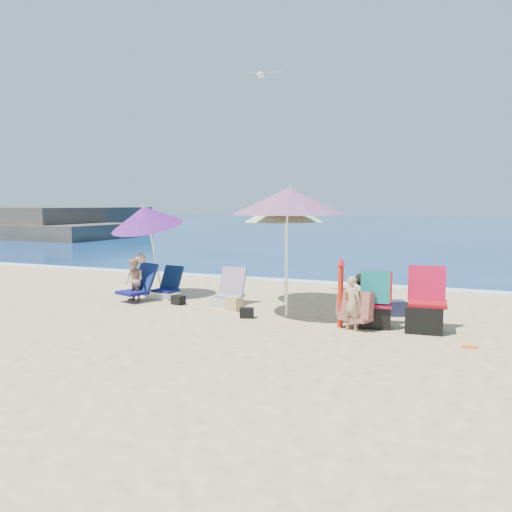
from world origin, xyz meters
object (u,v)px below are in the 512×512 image
at_px(chair_navy, 166,290).
at_px(camp_chair_left, 425,312).
at_px(umbrella_turquoise, 289,201).
at_px(camp_chair_right, 375,307).
at_px(person_left, 136,280).
at_px(seagull, 262,75).
at_px(umbrella_striped, 284,211).
at_px(umbrella_blue, 146,217).
at_px(person_center, 354,303).
at_px(chair_rainbow, 229,295).
at_px(furled_umbrella, 341,289).

distance_m(chair_navy, camp_chair_left, 5.71).
bearing_deg(umbrella_turquoise, camp_chair_right, -10.22).
relative_size(chair_navy, person_left, 0.68).
distance_m(umbrella_turquoise, seagull, 3.53).
bearing_deg(umbrella_turquoise, umbrella_striped, 113.02).
bearing_deg(umbrella_striped, chair_navy, -167.73).
xyz_separation_m(umbrella_turquoise, camp_chair_left, (2.48, -0.26, -1.83)).
bearing_deg(camp_chair_right, umbrella_blue, 169.09).
relative_size(umbrella_striped, seagull, 2.88).
relative_size(camp_chair_left, camp_chair_right, 1.08).
xyz_separation_m(camp_chair_right, seagull, (-2.92, 2.07, 4.57)).
bearing_deg(umbrella_blue, chair_navy, 3.37).
xyz_separation_m(person_center, person_left, (-4.91, 0.74, 0.02)).
distance_m(umbrella_striped, chair_navy, 3.18).
relative_size(camp_chair_right, person_left, 0.95).
xyz_separation_m(umbrella_turquoise, umbrella_blue, (-3.63, 0.72, -0.33)).
relative_size(chair_navy, camp_chair_right, 0.72).
distance_m(person_center, person_left, 4.96).
bearing_deg(umbrella_turquoise, chair_rainbow, 160.29).
bearing_deg(umbrella_turquoise, person_left, 177.54).
bearing_deg(person_left, furled_umbrella, -8.33).
bearing_deg(umbrella_blue, person_center, -14.68).
height_order(person_center, person_left, person_left).
xyz_separation_m(umbrella_blue, chair_navy, (0.49, 0.03, -1.63)).
xyz_separation_m(umbrella_striped, camp_chair_right, (2.22, -1.61, -1.60)).
height_order(umbrella_blue, camp_chair_right, umbrella_blue).
bearing_deg(chair_navy, person_center, -16.54).
distance_m(chair_rainbow, seagull, 4.89).
relative_size(umbrella_blue, chair_rainbow, 2.89).
xyz_separation_m(chair_rainbow, camp_chair_left, (3.97, -0.80, 0.12)).
height_order(camp_chair_left, person_center, camp_chair_left).
relative_size(umbrella_turquoise, person_left, 2.56).
bearing_deg(chair_navy, umbrella_striped, 12.27).
xyz_separation_m(umbrella_blue, chair_rainbow, (2.14, -0.19, -1.62)).
xyz_separation_m(furled_umbrella, camp_chair_right, (0.54, 0.23, -0.31)).
bearing_deg(umbrella_striped, umbrella_blue, -169.12).
height_order(umbrella_striped, person_center, umbrella_striped).
bearing_deg(camp_chair_left, umbrella_striped, 152.60).
distance_m(furled_umbrella, person_center, 0.34).
height_order(umbrella_blue, camp_chair_left, umbrella_blue).
xyz_separation_m(umbrella_turquoise, furled_umbrella, (1.12, -0.53, -1.49)).
distance_m(umbrella_turquoise, umbrella_striped, 1.44).
relative_size(chair_rainbow, camp_chair_left, 0.72).
bearing_deg(camp_chair_left, furled_umbrella, -168.74).
relative_size(person_center, seagull, 1.19).
bearing_deg(furled_umbrella, umbrella_blue, 165.27).
bearing_deg(umbrella_blue, furled_umbrella, -14.73).
bearing_deg(camp_chair_right, umbrella_striped, 144.02).
distance_m(umbrella_striped, camp_chair_left, 3.79).
bearing_deg(furled_umbrella, chair_navy, 163.29).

